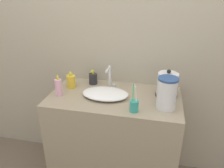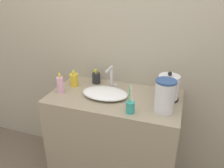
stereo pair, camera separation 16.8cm
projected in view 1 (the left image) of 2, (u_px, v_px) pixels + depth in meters
name	position (u px, v px, depth m)	size (l,w,h in m)	color
wall_back	(122.00, 32.00, 1.81)	(6.00, 0.04, 2.60)	#ADA38E
vanity_counter	(114.00, 140.00, 1.89)	(1.03, 0.56, 0.86)	gray
sink_basin	(105.00, 94.00, 1.69)	(0.36, 0.24, 0.05)	white
faucet	(110.00, 77.00, 1.78)	(0.06, 0.14, 0.20)	silver
electric_kettle	(167.00, 86.00, 1.68)	(0.17, 0.17, 0.22)	black
toothbrush_cup	(134.00, 105.00, 1.49)	(0.06, 0.06, 0.22)	teal
lotion_bottle	(93.00, 79.00, 1.91)	(0.07, 0.07, 0.13)	#28282D
shampoo_bottle	(71.00, 81.00, 1.84)	(0.07, 0.07, 0.15)	gold
mouthwash_bottle	(59.00, 87.00, 1.70)	(0.05, 0.05, 0.18)	#EAA8C6
water_pitcher	(167.00, 93.00, 1.50)	(0.14, 0.14, 0.23)	silver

